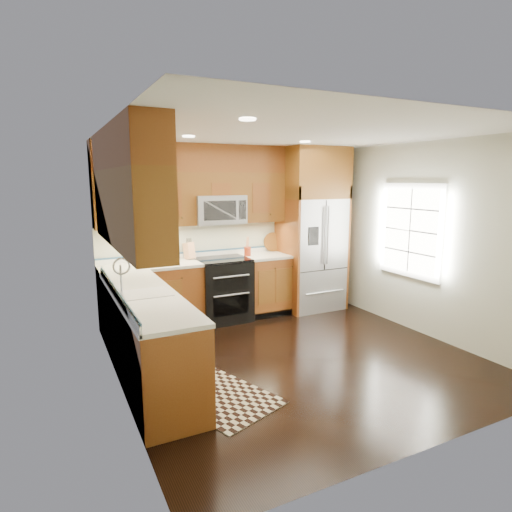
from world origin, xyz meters
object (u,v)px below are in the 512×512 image
range (223,290)px  refrigerator (312,229)px  knife_block (189,250)px  rug (214,393)px  utensil_crock (247,249)px

range → refrigerator: refrigerator is taller
refrigerator → knife_block: size_ratio=8.46×
rug → utensil_crock: size_ratio=4.39×
refrigerator → utensil_crock: 1.14m
refrigerator → knife_block: refrigerator is taller
range → refrigerator: size_ratio=0.36×
utensil_crock → range: bearing=-172.1°
range → refrigerator: 1.76m
rug → utensil_crock: (1.39, 2.15, 1.04)m
rug → knife_block: 2.59m
knife_block → utensil_crock: 0.89m
refrigerator → knife_block: bearing=172.7°
refrigerator → rug: bearing=-140.7°
refrigerator → knife_block: 2.02m
knife_block → utensil_crock: (0.88, -0.16, -0.02)m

